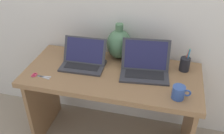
# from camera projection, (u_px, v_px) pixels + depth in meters

# --- Properties ---
(desk) EXTENTS (1.30, 0.59, 0.70)m
(desk) POSITION_uv_depth(u_px,v_px,m) (112.00, 90.00, 1.95)
(desk) COLOR olive
(desk) RESTS_ON ground
(laptop_left) EXTENTS (0.33, 0.23, 0.20)m
(laptop_left) POSITION_uv_depth(u_px,v_px,m) (84.00, 59.00, 1.93)
(laptop_left) COLOR #333338
(laptop_left) RESTS_ON desk
(laptop_right) EXTENTS (0.37, 0.28, 0.24)m
(laptop_right) POSITION_uv_depth(u_px,v_px,m) (145.00, 65.00, 1.84)
(laptop_right) COLOR #333338
(laptop_right) RESTS_ON desk
(green_vase) EXTENTS (0.20, 0.20, 0.29)m
(green_vase) POSITION_uv_depth(u_px,v_px,m) (119.00, 44.00, 1.99)
(green_vase) COLOR #47704C
(green_vase) RESTS_ON desk
(coffee_mug) EXTENTS (0.12, 0.08, 0.09)m
(coffee_mug) POSITION_uv_depth(u_px,v_px,m) (179.00, 92.00, 1.60)
(coffee_mug) COLOR #335199
(coffee_mug) RESTS_ON desk
(pen_cup) EXTENTS (0.07, 0.07, 0.18)m
(pen_cup) POSITION_uv_depth(u_px,v_px,m) (185.00, 64.00, 1.86)
(pen_cup) COLOR black
(pen_cup) RESTS_ON desk
(scissors) EXTENTS (0.15, 0.05, 0.01)m
(scissors) POSITION_uv_depth(u_px,v_px,m) (38.00, 76.00, 1.83)
(scissors) COLOR #B7B7BC
(scissors) RESTS_ON desk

